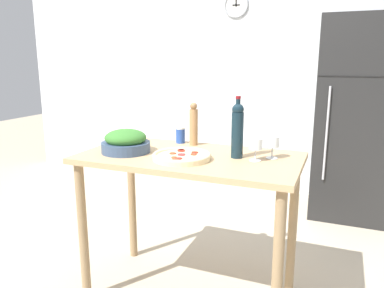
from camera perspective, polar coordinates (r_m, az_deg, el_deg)
name	(u,v)px	position (r m, az deg, el deg)	size (l,w,h in m)	color
wall_back	(265,77)	(4.29, 11.06, 10.04)	(6.40, 0.08, 2.60)	silver
refrigerator	(360,119)	(3.86, 24.18, 3.43)	(0.77, 0.71, 1.87)	black
prep_counter	(190,178)	(2.27, -0.33, -5.14)	(1.30, 0.70, 0.93)	tan
wine_bottle	(237,129)	(2.15, 6.93, 2.25)	(0.07, 0.07, 0.36)	#142833
wine_glass_near	(256,145)	(2.11, 9.68, -0.18)	(0.07, 0.07, 0.13)	silver
wine_glass_far	(273,143)	(2.19, 12.17, 0.15)	(0.07, 0.07, 0.13)	silver
pepper_mill	(194,125)	(2.47, 0.25, 2.96)	(0.06, 0.06, 0.28)	#AD7F51
salad_bowl	(126,142)	(2.32, -10.06, 0.30)	(0.30, 0.30, 0.14)	#384C6B
homemade_pizza	(182,156)	(2.13, -1.59, -1.86)	(0.34, 0.34, 0.04)	beige
salt_canister	(180,135)	(2.55, -1.78, 1.38)	(0.06, 0.06, 0.11)	#284CA3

